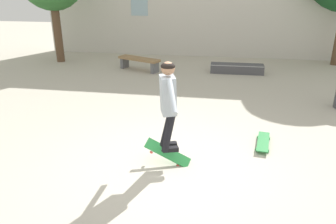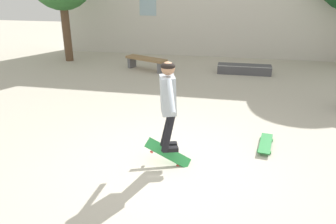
# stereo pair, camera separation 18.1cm
# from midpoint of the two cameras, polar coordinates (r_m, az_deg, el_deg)

# --- Properties ---
(ground_plane) EXTENTS (40.00, 40.00, 0.00)m
(ground_plane) POSITION_cam_midpoint_polar(r_m,az_deg,el_deg) (5.56, -0.76, -9.51)
(ground_plane) COLOR beige
(park_bench) EXTENTS (1.61, 1.01, 0.44)m
(park_bench) POSITION_cam_midpoint_polar(r_m,az_deg,el_deg) (11.62, -5.50, 8.79)
(park_bench) COLOR #99754C
(park_bench) RESTS_ON ground_plane
(skate_ledge) EXTENTS (1.77, 0.48, 0.31)m
(skate_ledge) POSITION_cam_midpoint_polar(r_m,az_deg,el_deg) (11.46, 11.45, 7.42)
(skate_ledge) COLOR #4C4C51
(skate_ledge) RESTS_ON ground_plane
(skater) EXTENTS (0.49, 1.33, 1.47)m
(skater) POSITION_cam_midpoint_polar(r_m,az_deg,el_deg) (5.10, -1.00, 2.28)
(skater) COLOR #9EA8B2
(skateboard_flipping) EXTENTS (0.80, 0.26, 0.44)m
(skateboard_flipping) POSITION_cam_midpoint_polar(r_m,az_deg,el_deg) (5.59, -1.00, -7.16)
(skateboard_flipping) COLOR #237F38
(skateboard_resting) EXTENTS (0.33, 0.88, 0.08)m
(skateboard_resting) POSITION_cam_midpoint_polar(r_m,az_deg,el_deg) (6.45, 15.47, -5.00)
(skateboard_resting) COLOR #237F38
(skateboard_resting) RESTS_ON ground_plane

